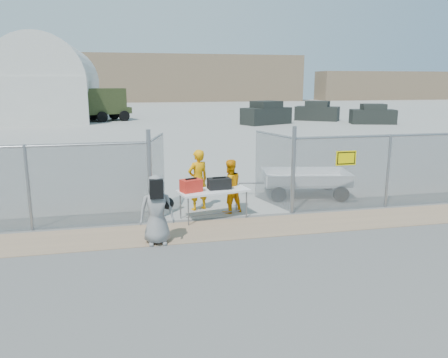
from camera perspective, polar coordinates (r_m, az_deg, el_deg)
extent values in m
plane|color=#525252|center=(10.37, 2.40, -8.30)|extent=(160.00, 160.00, 0.00)
cube|color=gray|center=(51.56, -9.71, 8.23)|extent=(160.00, 80.00, 0.01)
cube|color=#9A7D5E|center=(11.28, 1.10, -6.51)|extent=(44.00, 1.60, 0.01)
cube|color=red|center=(11.71, -4.31, -0.86)|extent=(0.62, 0.52, 0.33)
cube|color=black|center=(11.99, -0.64, -0.60)|extent=(0.64, 0.40, 0.30)
imported|color=#FFA006|center=(12.73, -3.41, -0.14)|extent=(0.77, 0.64, 1.80)
imported|color=#FFA006|center=(12.48, 0.73, -0.96)|extent=(0.90, 0.79, 1.55)
imported|color=gray|center=(10.18, -8.79, -4.00)|extent=(0.80, 0.52, 1.63)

